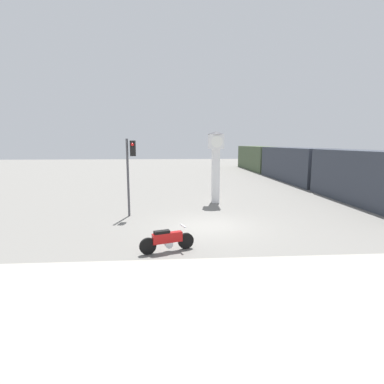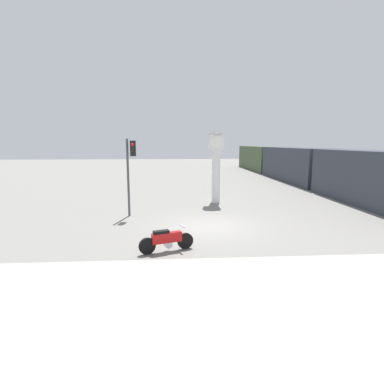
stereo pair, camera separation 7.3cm
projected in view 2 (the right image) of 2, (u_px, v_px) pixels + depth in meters
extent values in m
plane|color=slate|center=(209.00, 226.00, 14.07)|extent=(120.00, 120.00, 0.00)
cube|color=#9E998E|center=(247.00, 308.00, 6.99)|extent=(36.00, 6.00, 0.10)
cylinder|color=black|center=(185.00, 241.00, 11.04)|extent=(0.60, 0.29, 0.60)
cylinder|color=black|center=(147.00, 246.00, 10.48)|extent=(0.60, 0.29, 0.60)
cube|color=#B71414|center=(167.00, 238.00, 10.73)|extent=(1.11, 0.57, 0.36)
cube|color=black|center=(161.00, 232.00, 10.61)|extent=(0.61, 0.40, 0.10)
cylinder|color=silver|center=(168.00, 244.00, 10.79)|extent=(0.33, 0.28, 0.28)
cube|color=silver|center=(182.00, 226.00, 10.91)|extent=(0.20, 0.44, 0.04)
cube|color=white|center=(216.00, 176.00, 19.39)|extent=(0.48, 0.48, 3.50)
cube|color=white|center=(216.00, 142.00, 19.03)|extent=(0.91, 0.91, 0.91)
cylinder|color=white|center=(217.00, 142.00, 18.57)|extent=(0.73, 0.02, 0.73)
cone|color=#333338|center=(216.00, 133.00, 18.94)|extent=(1.09, 1.09, 0.20)
cube|color=#333842|center=(383.00, 180.00, 17.87)|extent=(2.80, 12.60, 3.40)
cube|color=#333842|center=(294.00, 164.00, 30.87)|extent=(2.80, 12.60, 3.40)
cube|color=#425138|center=(258.00, 158.00, 43.86)|extent=(2.80, 12.60, 3.40)
cylinder|color=#47474C|center=(128.00, 178.00, 15.77)|extent=(0.12, 0.12, 4.10)
cube|color=black|center=(133.00, 148.00, 15.54)|extent=(0.28, 0.24, 0.80)
sphere|color=red|center=(132.00, 144.00, 15.36)|extent=(0.16, 0.16, 0.16)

